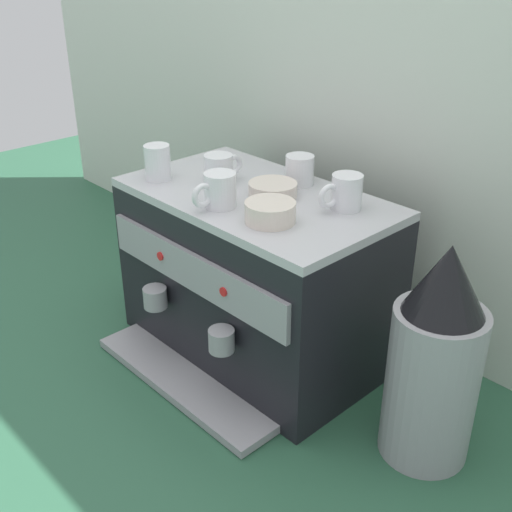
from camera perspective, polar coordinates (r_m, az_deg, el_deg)
ground_plane at (r=1.64m, az=-0.00°, el=-8.03°), size 4.00×4.00×0.00m
tiled_backsplash_wall at (r=1.62m, az=8.60°, el=14.34°), size 2.80×0.03×1.19m
espresso_machine at (r=1.53m, az=-0.14°, el=-1.80°), size 0.63×0.47×0.42m
ceramic_cup_0 at (r=1.50m, az=3.99°, el=7.73°), size 0.07×0.10×0.07m
ceramic_cup_1 at (r=1.50m, az=-3.25°, el=7.76°), size 0.07×0.10×0.07m
ceramic_cup_2 at (r=1.54m, az=-8.81°, el=8.32°), size 0.10×0.07×0.08m
ceramic_cup_3 at (r=1.36m, az=-3.35°, el=5.88°), size 0.07×0.11×0.07m
ceramic_cup_4 at (r=1.36m, az=7.97°, el=5.66°), size 0.07×0.11×0.08m
ceramic_bowl_0 at (r=1.30m, az=1.28°, el=3.92°), size 0.11×0.11×0.04m
ceramic_bowl_1 at (r=1.43m, az=1.51°, el=5.94°), size 0.11×0.11×0.03m
coffee_grinder at (r=1.27m, az=15.57°, el=-9.17°), size 0.18×0.18×0.46m
milk_pitcher at (r=1.90m, az=-8.78°, el=-0.45°), size 0.11×0.11×0.15m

